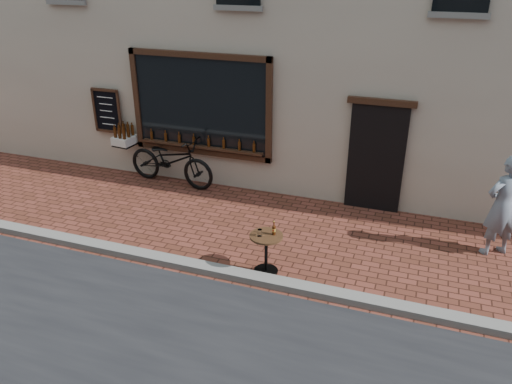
% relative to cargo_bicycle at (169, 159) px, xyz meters
% --- Properties ---
extents(ground, '(90.00, 90.00, 0.00)m').
position_rel_cargo_bicycle_xyz_m(ground, '(2.63, -3.21, -0.59)').
color(ground, '#52271A').
rests_on(ground, ground).
extents(kerb, '(90.00, 0.25, 0.12)m').
position_rel_cargo_bicycle_xyz_m(kerb, '(2.63, -3.01, -0.53)').
color(kerb, slate).
rests_on(kerb, ground).
extents(cargo_bicycle, '(2.58, 1.01, 1.23)m').
position_rel_cargo_bicycle_xyz_m(cargo_bicycle, '(0.00, 0.00, 0.00)').
color(cargo_bicycle, black).
rests_on(cargo_bicycle, ground).
extents(bistro_table, '(0.55, 0.55, 0.94)m').
position_rel_cargo_bicycle_xyz_m(bistro_table, '(3.20, -2.68, -0.09)').
color(bistro_table, black).
rests_on(bistro_table, ground).
extents(pedestrian, '(0.80, 0.73, 1.84)m').
position_rel_cargo_bicycle_xyz_m(pedestrian, '(6.80, -0.79, 0.34)').
color(pedestrian, slate).
rests_on(pedestrian, ground).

